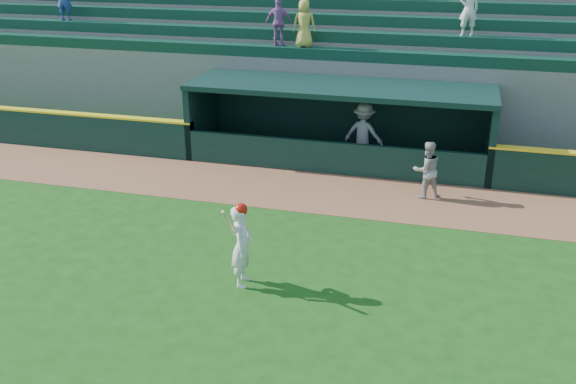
% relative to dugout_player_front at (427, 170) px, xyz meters
% --- Properties ---
extents(ground, '(120.00, 120.00, 0.00)m').
position_rel_dugout_player_front_xyz_m(ground, '(-2.91, -5.33, -0.80)').
color(ground, '#174711').
rests_on(ground, ground).
extents(warning_track, '(40.00, 3.00, 0.01)m').
position_rel_dugout_player_front_xyz_m(warning_track, '(-2.91, -0.43, -0.80)').
color(warning_track, brown).
rests_on(warning_track, ground).
extents(dugout_player_front, '(0.97, 0.90, 1.60)m').
position_rel_dugout_player_front_xyz_m(dugout_player_front, '(0.00, 0.00, 0.00)').
color(dugout_player_front, '#9C9B97').
rests_on(dugout_player_front, ground).
extents(dugout_player_inside, '(1.36, 0.95, 1.93)m').
position_rel_dugout_player_front_xyz_m(dugout_player_inside, '(-2.12, 2.41, 0.16)').
color(dugout_player_inside, '#A6A6A0').
rests_on(dugout_player_inside, ground).
extents(dugout, '(9.40, 2.80, 2.46)m').
position_rel_dugout_player_front_xyz_m(dugout, '(-2.91, 2.68, 0.56)').
color(dugout, slate).
rests_on(dugout, ground).
extents(stands, '(34.50, 6.25, 7.55)m').
position_rel_dugout_player_front_xyz_m(stands, '(-2.88, 7.24, 1.60)').
color(stands, slate).
rests_on(stands, ground).
extents(batter_at_plate, '(0.51, 0.83, 1.84)m').
position_rel_dugout_player_front_xyz_m(batter_at_plate, '(-3.32, -5.79, 0.11)').
color(batter_at_plate, silver).
rests_on(batter_at_plate, ground).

